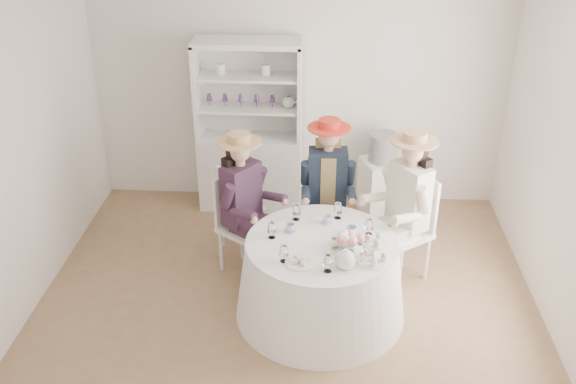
{
  "coord_description": "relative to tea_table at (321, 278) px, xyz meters",
  "views": [
    {
      "loc": [
        0.29,
        -4.71,
        3.62
      ],
      "look_at": [
        0.0,
        0.1,
        1.05
      ],
      "focal_mm": 40.0,
      "sensor_mm": 36.0,
      "label": 1
    }
  ],
  "objects": [
    {
      "name": "flower_arrangement",
      "position": [
        0.21,
        -0.1,
        0.47
      ],
      "size": [
        0.2,
        0.2,
        0.08
      ],
      "rotation": [
        0.0,
        0.0,
        -0.32
      ],
      "color": "pink",
      "rests_on": "tea_table"
    },
    {
      "name": "table_teapot",
      "position": [
        0.19,
        -0.36,
        0.44
      ],
      "size": [
        0.23,
        0.16,
        0.17
      ],
      "rotation": [
        0.0,
        0.0,
        -0.43
      ],
      "color": "white",
      "rests_on": "tea_table"
    },
    {
      "name": "flower_bowl",
      "position": [
        0.21,
        -0.05,
        0.39
      ],
      "size": [
        0.25,
        0.25,
        0.05
      ],
      "primitive_type": "imported",
      "rotation": [
        0.0,
        0.0,
        -0.32
      ],
      "color": "white",
      "rests_on": "tea_table"
    },
    {
      "name": "hatbox",
      "position": [
        0.64,
        1.85,
        0.42
      ],
      "size": [
        0.39,
        0.39,
        0.31
      ],
      "primitive_type": "cylinder",
      "rotation": [
        0.0,
        0.0,
        -0.29
      ],
      "color": "black",
      "rests_on": "side_table"
    },
    {
      "name": "teacup_c",
      "position": [
        0.25,
        0.12,
        0.41
      ],
      "size": [
        0.13,
        0.13,
        0.08
      ],
      "primitive_type": "imported",
      "rotation": [
        0.0,
        0.0,
        0.43
      ],
      "color": "white",
      "rests_on": "tea_table"
    },
    {
      "name": "tea_table",
      "position": [
        0.0,
        0.0,
        0.0
      ],
      "size": [
        1.48,
        1.48,
        0.74
      ],
      "rotation": [
        0.0,
        0.0,
        -0.23
      ],
      "color": "white",
      "rests_on": "ground"
    },
    {
      "name": "side_table",
      "position": [
        0.64,
        1.85,
        -0.05
      ],
      "size": [
        0.52,
        0.52,
        0.63
      ],
      "primitive_type": "cube",
      "rotation": [
        0.0,
        0.0,
        0.35
      ],
      "color": "silver",
      "rests_on": "ground"
    },
    {
      "name": "wall_front",
      "position": [
        -0.3,
        -1.82,
        0.98
      ],
      "size": [
        4.5,
        0.0,
        4.5
      ],
      "primitive_type": "plane",
      "rotation": [
        -1.57,
        0.0,
        0.0
      ],
      "color": "silver",
      "rests_on": "ground"
    },
    {
      "name": "wall_left",
      "position": [
        -2.55,
        0.18,
        0.98
      ],
      "size": [
        0.0,
        4.5,
        4.5
      ],
      "primitive_type": "plane",
      "rotation": [
        1.57,
        0.0,
        1.57
      ],
      "color": "silver",
      "rests_on": "ground"
    },
    {
      "name": "hutch",
      "position": [
        -0.82,
        1.94,
        0.31
      ],
      "size": [
        1.17,
        0.51,
        1.91
      ],
      "rotation": [
        0.0,
        0.0,
        -0.08
      ],
      "color": "silver",
      "rests_on": "ground"
    },
    {
      "name": "ground",
      "position": [
        -0.3,
        0.18,
        -0.37
      ],
      "size": [
        4.5,
        4.5,
        0.0
      ],
      "primitive_type": "plane",
      "color": "olive",
      "rests_on": "ground"
    },
    {
      "name": "spare_chair",
      "position": [
        -0.85,
        0.98,
        0.13
      ],
      "size": [
        0.53,
        0.53,
        0.92
      ],
      "rotation": [
        0.0,
        0.0,
        2.43
      ],
      "color": "silver",
      "rests_on": "ground"
    },
    {
      "name": "teacup_b",
      "position": [
        0.04,
        0.3,
        0.4
      ],
      "size": [
        0.08,
        0.08,
        0.07
      ],
      "primitive_type": "imported",
      "rotation": [
        0.0,
        0.0,
        0.12
      ],
      "color": "white",
      "rests_on": "tea_table"
    },
    {
      "name": "wall_back",
      "position": [
        -0.3,
        2.18,
        0.98
      ],
      "size": [
        4.5,
        0.0,
        4.5
      ],
      "primitive_type": "plane",
      "rotation": [
        1.57,
        0.0,
        0.0
      ],
      "color": "silver",
      "rests_on": "ground"
    },
    {
      "name": "guest_mid",
      "position": [
        0.04,
        0.97,
        0.45
      ],
      "size": [
        0.52,
        0.54,
        1.44
      ],
      "rotation": [
        0.0,
        0.0,
        0.05
      ],
      "color": "silver",
      "rests_on": "ground"
    },
    {
      "name": "cupcake_stand",
      "position": [
        0.41,
        -0.26,
        0.46
      ],
      "size": [
        0.25,
        0.25,
        0.23
      ],
      "rotation": [
        0.0,
        0.0,
        0.03
      ],
      "color": "white",
      "rests_on": "tea_table"
    },
    {
      "name": "guest_left",
      "position": [
        -0.73,
        0.63,
        0.44
      ],
      "size": [
        0.61,
        0.58,
        1.42
      ],
      "rotation": [
        0.0,
        0.0,
        0.95
      ],
      "color": "silver",
      "rests_on": "ground"
    },
    {
      "name": "stemware_set",
      "position": [
        0.0,
        0.0,
        0.45
      ],
      "size": [
        0.9,
        0.9,
        0.15
      ],
      "color": "white",
      "rests_on": "tea_table"
    },
    {
      "name": "guest_right",
      "position": [
        0.76,
        0.6,
        0.47
      ],
      "size": [
        0.64,
        0.61,
        1.49
      ],
      "rotation": [
        0.0,
        0.0,
        -0.94
      ],
      "color": "silver",
      "rests_on": "ground"
    },
    {
      "name": "sandwich_plate",
      "position": [
        -0.16,
        -0.32,
        0.38
      ],
      "size": [
        0.25,
        0.25,
        0.05
      ],
      "rotation": [
        0.0,
        0.0,
        0.03
      ],
      "color": "white",
      "rests_on": "tea_table"
    },
    {
      "name": "teacup_a",
      "position": [
        -0.27,
        0.15,
        0.4
      ],
      "size": [
        0.11,
        0.11,
        0.07
      ],
      "primitive_type": "imported",
      "rotation": [
        0.0,
        0.0,
        0.34
      ],
      "color": "white",
      "rests_on": "tea_table"
    },
    {
      "name": "wall_right",
      "position": [
        1.95,
        0.18,
        0.98
      ],
      "size": [
        0.0,
        4.5,
        4.5
      ],
      "primitive_type": "plane",
      "rotation": [
        1.57,
        0.0,
        -1.57
      ],
      "color": "silver",
      "rests_on": "ground"
    }
  ]
}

